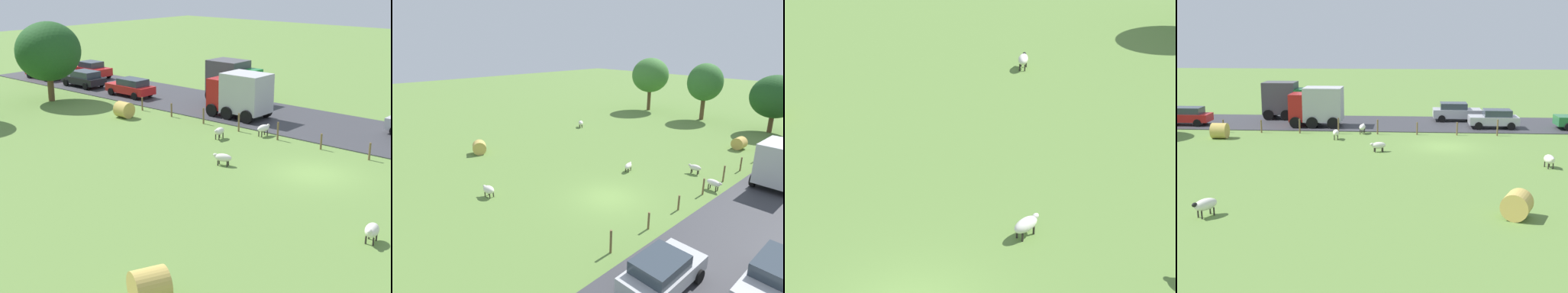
% 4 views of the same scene
% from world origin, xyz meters
% --- Properties ---
extents(sheep_1, '(0.76, 1.14, 0.68)m').
position_xyz_m(sheep_1, '(-2.08, 4.61, 0.45)').
color(sheep_1, silver).
rests_on(sheep_1, ground_plane).
extents(sheep_4, '(1.21, 1.06, 0.81)m').
position_xyz_m(sheep_4, '(-15.24, 11.42, 0.55)').
color(sheep_4, silver).
rests_on(sheep_4, ground_plane).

